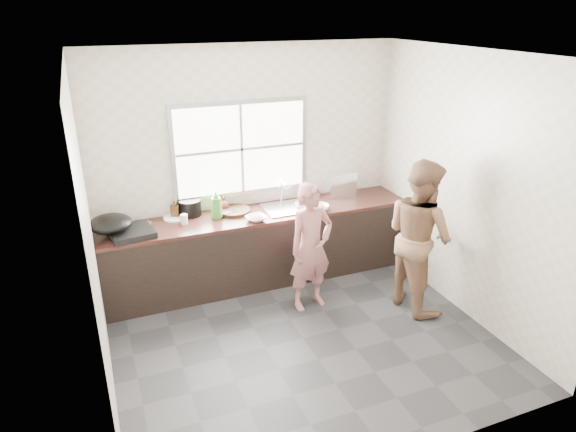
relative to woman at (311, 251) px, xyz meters
name	(u,v)px	position (x,y,z in m)	size (l,w,h in m)	color
floor	(303,338)	(-0.31, -0.54, -0.66)	(3.60, 3.20, 0.01)	#2B2B2E
ceiling	(307,54)	(-0.31, -0.54, 2.05)	(3.60, 3.20, 0.01)	silver
wall_back	(249,164)	(-0.31, 1.07, 0.69)	(3.60, 0.01, 2.70)	beige
wall_left	(91,245)	(-2.12, -0.54, 0.69)	(0.01, 3.20, 2.70)	beige
wall_right	(467,187)	(1.49, -0.54, 0.69)	(0.01, 3.20, 2.70)	beige
wall_front	(408,301)	(-0.31, -2.14, 0.69)	(3.60, 0.01, 2.70)	beige
cabinet	(260,248)	(-0.31, 0.75, -0.25)	(3.60, 0.62, 0.82)	black
countertop	(259,214)	(-0.31, 0.75, 0.18)	(3.60, 0.64, 0.04)	#321914
sink	(287,208)	(0.04, 0.75, 0.21)	(0.55, 0.45, 0.02)	silver
faucet	(281,191)	(0.04, 0.95, 0.35)	(0.02, 0.02, 0.30)	silver
window_frame	(241,149)	(-0.41, 1.05, 0.89)	(1.60, 0.05, 1.10)	#9EA0A5
window_glazing	(242,149)	(-0.41, 1.03, 0.89)	(1.50, 0.01, 1.00)	white
woman	(311,251)	(0.00, 0.00, 0.00)	(0.48, 0.32, 1.31)	#A56363
person_side	(419,235)	(1.07, -0.39, 0.17)	(0.80, 0.62, 1.65)	brown
cutting_board	(234,211)	(-0.58, 0.88, 0.22)	(0.38, 0.38, 0.04)	black
cleaver	(229,211)	(-0.65, 0.83, 0.25)	(0.18, 0.09, 0.01)	#A4A6AB
bowl_mince	(256,218)	(-0.42, 0.55, 0.23)	(0.22, 0.22, 0.05)	silver
bowl_crabs	(319,208)	(0.36, 0.56, 0.23)	(0.18, 0.18, 0.06)	white
bowl_held	(302,204)	(0.22, 0.74, 0.24)	(0.22, 0.22, 0.07)	white
black_pot	(190,208)	(-1.06, 0.98, 0.29)	(0.25, 0.25, 0.18)	black
plate_food	(174,218)	(-1.25, 0.94, 0.21)	(0.24, 0.24, 0.02)	white
bottle_green	(216,204)	(-0.80, 0.78, 0.37)	(0.13, 0.13, 0.34)	#3E8A2D
bottle_brown_tall	(175,209)	(-1.22, 0.98, 0.30)	(0.08, 0.08, 0.18)	#442911
bottle_brown_short	(223,204)	(-0.67, 0.98, 0.28)	(0.12, 0.12, 0.15)	#491D12
glass_jar	(184,219)	(-1.17, 0.76, 0.26)	(0.08, 0.08, 0.11)	white
burner	(131,232)	(-1.74, 0.66, 0.23)	(0.43, 0.43, 0.06)	black
wok	(110,223)	(-1.93, 0.71, 0.35)	(0.44, 0.44, 0.16)	black
dish_rack	(338,183)	(0.81, 0.98, 0.35)	(0.39, 0.27, 0.29)	white
pot_lid_left	(128,226)	(-1.75, 0.91, 0.21)	(0.28, 0.28, 0.01)	#AFB2B6
pot_lid_right	(142,224)	(-1.61, 0.90, 0.21)	(0.22, 0.22, 0.01)	#B9BCC0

